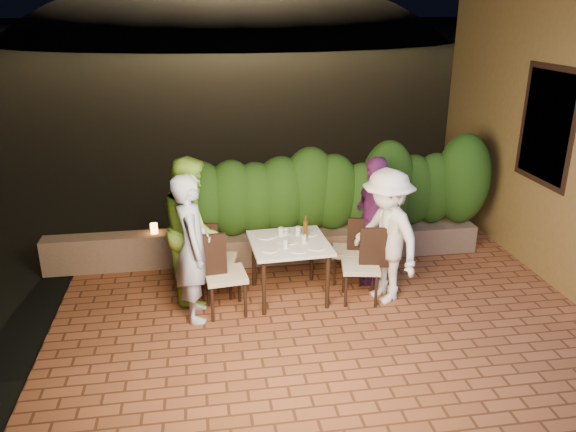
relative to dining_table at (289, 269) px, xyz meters
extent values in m
plane|color=black|center=(0.67, -1.13, -0.40)|extent=(400.00, 400.00, 0.00)
cube|color=brown|center=(0.67, -0.63, -0.45)|extent=(7.00, 6.00, 0.15)
cube|color=black|center=(3.49, 0.37, 1.62)|extent=(0.08, 1.00, 1.40)
cube|color=black|center=(3.48, 0.37, 1.62)|extent=(0.06, 1.15, 1.55)
cube|color=brown|center=(0.87, 1.17, -0.17)|extent=(4.20, 0.55, 0.40)
cube|color=brown|center=(-2.13, 1.17, -0.12)|extent=(2.20, 0.30, 0.50)
ellipsoid|color=black|center=(2.67, 58.87, -4.38)|extent=(52.00, 40.00, 22.00)
cylinder|color=white|center=(-0.27, -0.21, 0.38)|extent=(0.20, 0.20, 0.01)
cylinder|color=white|center=(-0.26, 0.21, 0.38)|extent=(0.23, 0.23, 0.01)
cylinder|color=white|center=(0.29, -0.24, 0.38)|extent=(0.21, 0.21, 0.01)
cylinder|color=white|center=(0.30, 0.21, 0.38)|extent=(0.21, 0.21, 0.01)
cylinder|color=white|center=(-0.02, 0.01, 0.38)|extent=(0.24, 0.24, 0.01)
cylinder|color=white|center=(0.06, -0.28, 0.38)|extent=(0.20, 0.20, 0.01)
cylinder|color=silver|center=(-0.07, -0.17, 0.43)|extent=(0.06, 0.06, 0.11)
cylinder|color=silver|center=(-0.08, 0.20, 0.43)|extent=(0.07, 0.07, 0.11)
cylinder|color=silver|center=(0.17, -0.06, 0.43)|extent=(0.06, 0.06, 0.10)
cylinder|color=silver|center=(0.14, 0.19, 0.43)|extent=(0.07, 0.07, 0.12)
imported|color=white|center=(-0.03, 0.29, 0.40)|extent=(0.18, 0.18, 0.04)
imported|color=silver|center=(-1.17, -0.31, 0.50)|extent=(0.46, 0.67, 1.76)
imported|color=#9FE046|center=(-1.16, 0.25, 0.53)|extent=(0.71, 0.90, 1.80)
imported|color=white|center=(1.15, -0.24, 0.47)|extent=(0.97, 1.24, 1.69)
imported|color=#6A246C|center=(1.17, 0.31, 0.48)|extent=(0.53, 1.04, 1.71)
cylinder|color=orange|center=(-1.71, 1.17, 0.20)|extent=(0.10, 0.10, 0.14)
camera|label=1|loc=(-1.01, -6.25, 3.08)|focal=35.00mm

